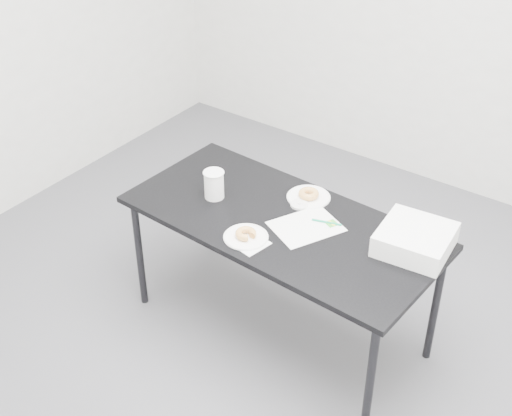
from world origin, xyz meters
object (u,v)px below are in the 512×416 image
Objects in this scene: coffee_cup at (214,184)px; bakery_box at (415,239)px; pen at (327,222)px; scorecard at (306,226)px; donut_far at (309,194)px; plate_far at (309,197)px; plate_near at (246,237)px; table at (282,229)px; donut_near at (246,234)px.

bakery_box is at bearing 10.74° from coffee_cup.
pen is 0.98× the size of coffee_cup.
scorecard is 0.10m from pen.
plate_far is at bearing 0.00° from donut_far.
plate_near is 0.95× the size of plate_far.
donut_near is (-0.05, -0.21, 0.08)m from table.
pen is 1.40× the size of donut_far.
plate_far is (-0.18, 0.14, -0.00)m from pen.
donut_near is 0.31× the size of bakery_box.
plate_near is 0.67× the size of bakery_box.
plate_far is 0.70× the size of bakery_box.
coffee_cup is at bearing 175.74° from pen.
plate_near is (-0.24, -0.31, -0.00)m from pen.
scorecard is at bearing -146.93° from pen.
scorecard is 3.17× the size of donut_near.
table is at bearing -90.10° from donut_far.
bakery_box is (0.59, 0.16, 0.10)m from table.
table is 15.24× the size of donut_far.
donut_far is (-0.12, 0.21, 0.02)m from scorecard.
plate_far is (0.00, 0.23, 0.05)m from table.
coffee_cup is 0.99m from bakery_box.
scorecard is 0.29m from donut_near.
pen reaches higher than plate_far.
donut_near is 0.45m from donut_far.
pen is 0.69× the size of plate_near.
pen is 1.47× the size of donut_near.
donut_far is 0.46m from coffee_cup.
coffee_cup reaches higher than scorecard.
coffee_cup reaches higher than donut_near.
scorecard is at bearing 53.04° from plate_near.
plate_near is at bearing -96.98° from donut_far.
plate_far is 2.13× the size of donut_far.
scorecard is at bearing -60.65° from donut_far.
plate_near is at bearing -101.27° from table.
plate_near is at bearing -29.35° from coffee_cup.
donut_far reaches higher than scorecard.
pen is 0.39m from plate_near.
scorecard is 2.15× the size of pen.
donut_far reaches higher than pen.
plate_far is at bearing 93.03° from table.
donut_near is at bearing -101.27° from table.
donut_near is 0.37m from coffee_cup.
table is 0.22m from pen.
coffee_cup reaches higher than donut_far.
pen is at bearing -36.38° from plate_far.
table is 0.23m from donut_near.
plate_near is (-0.17, -0.23, 0.00)m from scorecard.
donut_near and donut_far have the same top height.
plate_near is 2.13× the size of donut_near.
pen is at bearing 12.68° from coffee_cup.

